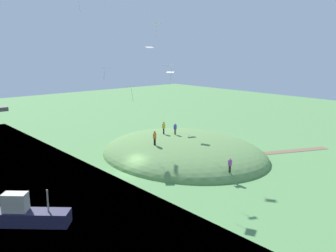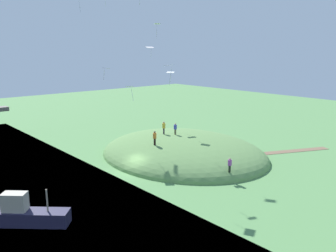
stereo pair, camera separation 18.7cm
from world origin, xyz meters
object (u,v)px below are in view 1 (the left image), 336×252
Objects in this scene: person_near_shore at (175,128)px; person_with_child at (155,136)px; kite_0 at (170,73)px; person_walking_path at (230,163)px; kite_12 at (106,69)px; person_watching_kites at (164,126)px; kite_7 at (130,87)px; kite_3 at (149,48)px; kite_11 at (169,66)px; kite_1 at (157,25)px; boat_on_lake at (26,214)px.

person_near_shore is 4.93m from person_with_child.
kite_0 reaches higher than person_with_child.
person_near_shore is 12.19m from person_walking_path.
person_near_shore is 1.09× the size of kite_0.
kite_12 is (-7.96, -1.92, 8.82)m from person_with_child.
person_with_child is at bearing -148.38° from kite_0.
kite_7 reaches higher than person_watching_kites.
kite_12 reaches higher than kite_0.
kite_11 is (-10.81, -16.80, -1.94)m from kite_3.
kite_12 is at bearing -152.10° from kite_1.
person_near_shore is 1.29× the size of kite_12.
boat_on_lake is at bearing 46.53° from person_walking_path.
kite_1 reaches higher than kite_3.
person_watching_kites is 1.02× the size of kite_3.
kite_0 reaches higher than boat_on_lake.
kite_12 is (-4.37, 4.90, -0.33)m from kite_11.
kite_3 is at bearing -19.01° from person_near_shore.
person_near_shore is at bearing -120.05° from boat_on_lake.
boat_on_lake is 4.13× the size of kite_0.
person_with_child is 0.88× the size of kite_1.
person_near_shore is 1.69m from person_watching_kites.
boat_on_lake is at bearing -155.84° from kite_1.
kite_1 is 1.67× the size of kite_12.
kite_1 is (0.34, 1.75, 13.77)m from person_watching_kites.
kite_7 is 0.97× the size of kite_11.
person_watching_kites is at bearing 26.77° from person_near_shore.
person_watching_kites is (-0.84, 1.47, 0.07)m from person_near_shore.
kite_7 is at bearing -110.67° from boat_on_lake.
person_watching_kites is (22.39, 8.44, 2.97)m from boat_on_lake.
kite_7 reaches higher than boat_on_lake.
kite_11 reaches higher than person_with_child.
kite_0 is at bearing 111.89° from person_with_child.
person_watching_kites reaches higher than person_near_shore.
kite_1 is at bearing 5.77° from person_near_shore.
person_near_shore is 0.88× the size of person_watching_kites.
kite_3 reaches higher than kite_12.
person_with_child reaches higher than person_walking_path.
kite_1 is at bearing 18.69° from kite_7.
kite_11 is at bearing -132.14° from kite_0.
boat_on_lake is at bearing 175.51° from kite_11.
person_with_child is at bearing -133.09° from kite_1.
kite_1 is 6.88m from kite_3.
person_near_shore is at bearing -42.67° from person_walking_path.
kite_0 is (3.68, 14.07, 9.10)m from person_walking_path.
kite_3 is 20.07m from kite_11.
person_walking_path is 0.80× the size of kite_1.
boat_on_lake is 3.40× the size of kite_3.
kite_0 is 6.71m from kite_1.
kite_7 is at bearing -140.64° from kite_3.
boat_on_lake is 3.10× the size of kite_7.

